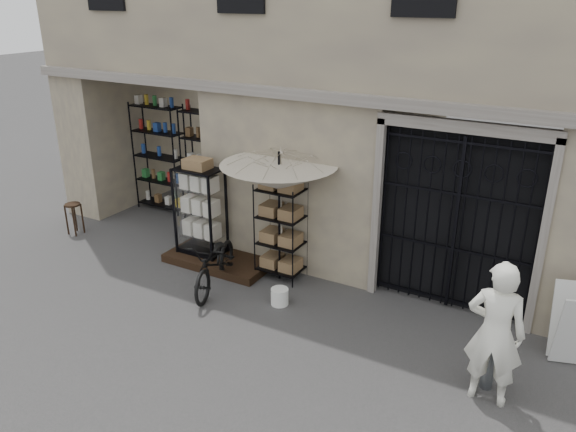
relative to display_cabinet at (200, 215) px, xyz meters
The scene contains 15 objects.
ground 3.34m from the display_cabinet, 29.82° to the right, with size 80.00×80.00×0.00m, color black.
main_building 5.15m from the display_cabinet, 40.61° to the left, with size 14.00×4.00×9.00m, color tan.
shop_recess 2.17m from the display_cabinet, 144.91° to the left, with size 3.00×1.70×3.00m, color black.
shop_shelving 2.47m from the display_cabinet, 135.94° to the left, with size 2.70×0.50×2.50m, color black.
iron_gate 4.64m from the display_cabinet, ahead, with size 2.50×0.21×3.00m.
step_platform 0.91m from the display_cabinet, ahead, with size 2.00×0.90×0.15m, color black.
display_cabinet is the anchor object (origin of this frame).
wire_rack 1.67m from the display_cabinet, ahead, with size 0.81×0.61×1.76m.
market_umbrella 2.03m from the display_cabinet, ahead, with size 2.15×2.18×2.81m.
white_bucket 2.38m from the display_cabinet, 18.89° to the right, with size 0.29×0.29×0.28m, color white.
bicycle 1.49m from the display_cabinet, 40.96° to the right, with size 0.63×0.95×1.80m, color black.
wooden_stool 3.16m from the display_cabinet, behind, with size 0.41×0.41×0.67m.
steel_bollard 5.67m from the display_cabinet, 12.34° to the right, with size 0.17×0.17×0.91m, color slate.
shopkeeper 5.81m from the display_cabinet, 14.43° to the right, with size 0.70×1.92×0.46m, color white.
easel_sign 6.40m from the display_cabinet, ahead, with size 0.68×0.73×1.10m.
Camera 1 is at (3.41, -6.05, 4.79)m, focal length 35.00 mm.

